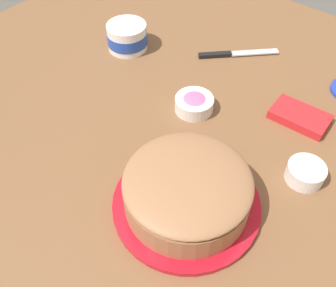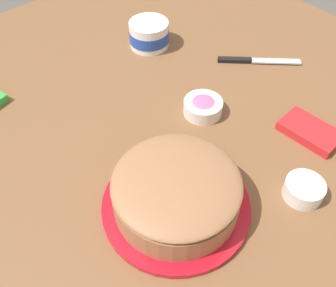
% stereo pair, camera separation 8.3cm
% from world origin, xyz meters
% --- Properties ---
extents(ground_plane, '(1.54, 1.54, 0.00)m').
position_xyz_m(ground_plane, '(0.00, 0.00, 0.00)').
color(ground_plane, brown).
extents(frosted_cake, '(0.30, 0.30, 0.10)m').
position_xyz_m(frosted_cake, '(0.18, -0.12, 0.05)').
color(frosted_cake, red).
rests_on(frosted_cake, ground_plane).
extents(frosting_tub, '(0.12, 0.12, 0.08)m').
position_xyz_m(frosting_tub, '(-0.30, 0.20, 0.04)').
color(frosting_tub, white).
rests_on(frosting_tub, ground_plane).
extents(spreading_knife, '(0.18, 0.18, 0.01)m').
position_xyz_m(spreading_knife, '(-0.04, 0.36, 0.01)').
color(spreading_knife, silver).
rests_on(spreading_knife, ground_plane).
extents(sprinkle_bowl_pink, '(0.10, 0.10, 0.04)m').
position_xyz_m(sprinkle_bowl_pink, '(0.02, 0.11, 0.02)').
color(sprinkle_bowl_pink, white).
rests_on(sprinkle_bowl_pink, ground_plane).
extents(sprinkle_bowl_blue, '(0.08, 0.08, 0.04)m').
position_xyz_m(sprinkle_bowl_blue, '(0.33, 0.09, 0.02)').
color(sprinkle_bowl_blue, white).
rests_on(sprinkle_bowl_blue, ground_plane).
extents(candy_box_lower, '(0.14, 0.09, 0.02)m').
position_xyz_m(candy_box_lower, '(0.24, 0.25, 0.01)').
color(candy_box_lower, red).
rests_on(candy_box_lower, ground_plane).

